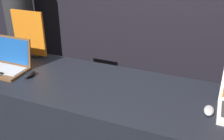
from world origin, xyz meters
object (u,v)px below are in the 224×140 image
Objects in this scene: promo_stand_front at (29,35)px; mouse_back at (209,110)px; laptop_front at (8,63)px; person_bystander at (22,31)px; mouse_front at (30,74)px.

promo_stand_front reaches higher than mouse_back.
mouse_back is (1.59, -0.01, -0.04)m from laptop_front.
laptop_front is 1.04m from person_bystander.
mouse_front is 1.35m from mouse_back.
promo_stand_front is (-0.00, 0.31, 0.14)m from laptop_front.
promo_stand_front is (-0.24, 0.34, 0.18)m from mouse_front.
mouse_front is at bearing -47.86° from person_bystander.
person_bystander reaches higher than laptop_front.
mouse_front is at bearing -8.89° from laptop_front.
mouse_front is 0.07× the size of person_bystander.
laptop_front is at bearing -56.34° from person_bystander.
mouse_back is 0.07× the size of person_bystander.
mouse_back is at bearing -11.38° from promo_stand_front.
laptop_front is 2.97× the size of mouse_front.
mouse_back is (1.35, 0.02, -0.00)m from mouse_front.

